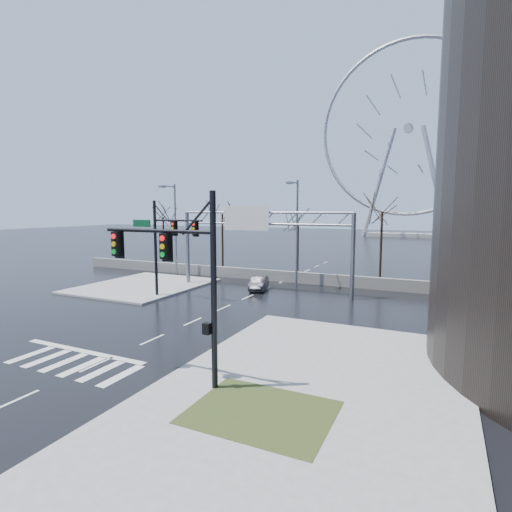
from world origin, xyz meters
The scene contains 19 objects.
ground centered at (0.00, 0.00, 0.00)m, with size 260.00×260.00×0.00m, color black.
sidewalk_near centered at (10.00, -9.00, 0.07)m, with size 12.00×12.00×0.15m, color gray.
sidewalk_right_ext centered at (10.00, 2.00, 0.07)m, with size 12.00×10.00×0.15m, color gray.
sidewalk_far centered at (-11.00, 12.00, 0.07)m, with size 10.00×12.00×0.15m, color gray.
grass_strip centered at (9.00, -5.00, 0.15)m, with size 5.00×4.00×0.02m, color #263616.
barrier_wall centered at (0.00, 20.00, 0.55)m, with size 52.00×0.50×1.10m, color slate.
signal_mast_near centered at (5.14, -4.04, 4.87)m, with size 5.52×0.41×8.00m.
signal_mast_far centered at (-5.87, 8.96, 4.83)m, with size 4.72×0.41×8.00m.
sign_gantry centered at (-0.38, 14.96, 5.18)m, with size 16.36×0.40×7.60m.
streetlight_left centered at (-12.00, 18.16, 5.89)m, with size 0.50×2.55×10.00m.
streetlight_mid centered at (2.00, 18.16, 5.89)m, with size 0.50×2.55×10.00m.
streetlight_right centered at (14.00, 18.16, 5.89)m, with size 0.50×2.55×10.00m.
tree_far_left centered at (-18.00, 24.00, 5.57)m, with size 3.50×3.50×7.00m.
tree_left centered at (-9.00, 23.50, 5.98)m, with size 3.75×3.75×7.50m.
tree_center centered at (0.00, 24.50, 5.17)m, with size 3.25×3.25×6.50m.
tree_right centered at (9.00, 23.50, 6.22)m, with size 3.90×3.90×7.80m.
tree_far_right centered at (17.00, 24.00, 5.41)m, with size 3.40×3.40×6.80m.
ferris_wheel centered at (5.00, 95.00, 26.13)m, with size 45.00×6.00×50.91m.
car centered at (-0.44, 15.22, 0.61)m, with size 1.29×3.71×1.22m, color black.
Camera 1 is at (14.54, -17.17, 7.29)m, focal length 28.00 mm.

